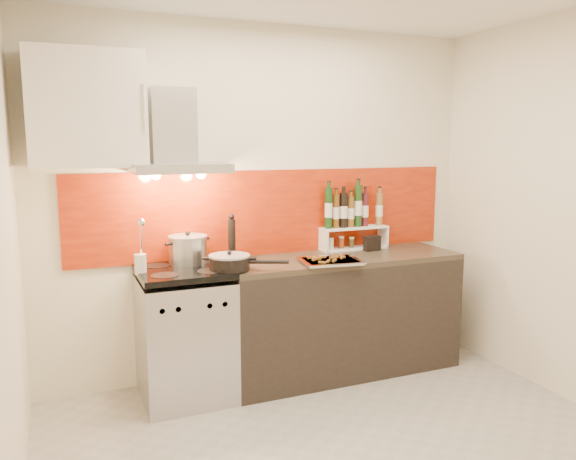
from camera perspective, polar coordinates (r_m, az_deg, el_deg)
name	(u,v)px	position (r m, az deg, el deg)	size (l,w,h in m)	color
floor	(353,455)	(3.43, 6.59, -21.77)	(3.40, 3.40, 0.00)	#9E9991
back_wall	(265,202)	(4.25, -2.34, 2.87)	(3.40, 0.02, 2.60)	silver
backsplash	(272,212)	(4.26, -1.65, 1.82)	(3.00, 0.02, 0.64)	maroon
range_stove	(185,335)	(3.96, -10.39, -10.50)	(0.60, 0.60, 0.91)	#B7B7BA
counter	(341,314)	(4.36, 5.38, -8.45)	(1.80, 0.60, 0.90)	black
range_hood	(175,143)	(3.88, -11.39, 8.68)	(0.62, 0.50, 0.61)	#B7B7BA
upper_cabinet	(87,109)	(3.80, -19.77, 11.46)	(0.70, 0.35, 0.72)	silver
stock_pot	(188,249)	(3.97, -10.13, -1.96)	(0.27, 0.27, 0.23)	#B7B7BA
saute_pan	(231,262)	(3.75, -5.86, -3.25)	(0.51, 0.31, 0.13)	black
utensil_jar	(141,257)	(3.75, -14.75, -2.69)	(0.08, 0.12, 0.37)	silver
pepper_mill	(232,238)	(4.05, -5.74, -0.81)	(0.05, 0.05, 0.34)	black
step_shelf	(352,220)	(4.47, 6.49, 1.04)	(0.56, 0.15, 0.51)	white
caddy_box	(372,243)	(4.46, 8.54, -1.33)	(0.13, 0.06, 0.12)	black
baking_tray	(330,261)	(3.99, 4.32, -3.13)	(0.46, 0.38, 0.03)	silver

